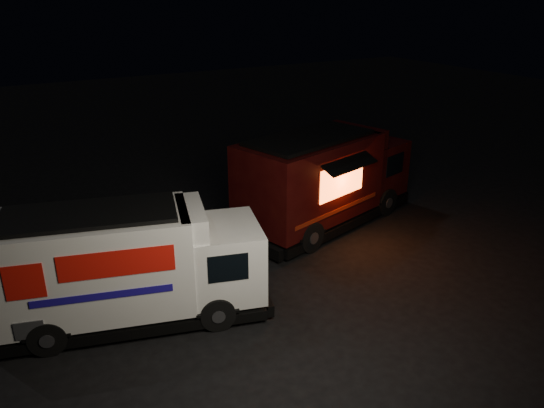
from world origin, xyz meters
The scene contains 3 objects.
ground centered at (0.00, 0.00, 0.00)m, with size 80.00×80.00×0.00m, color black.
white_truck centered at (-3.39, 0.73, 1.48)m, with size 6.54×2.23×2.97m, color white, non-canonical shape.
red_truck centered at (4.12, 3.27, 1.65)m, with size 7.09×2.61×3.30m, color #370C0A, non-canonical shape.
Camera 1 is at (-6.14, -10.75, 7.68)m, focal length 35.00 mm.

